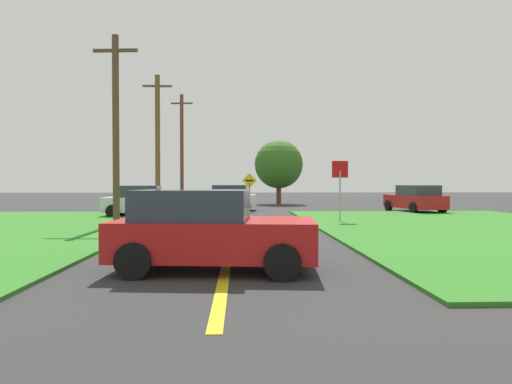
% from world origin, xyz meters
% --- Properties ---
extents(ground_plane, '(120.00, 120.00, 0.00)m').
position_xyz_m(ground_plane, '(0.00, 0.00, 0.00)').
color(ground_plane, '#2F2F2F').
extents(grass_verge_right, '(12.00, 20.00, 0.08)m').
position_xyz_m(grass_verge_right, '(9.22, -4.00, 0.04)').
color(grass_verge_right, '#307624').
rests_on(grass_verge_right, ground).
extents(lane_stripe_center, '(0.20, 14.00, 0.01)m').
position_xyz_m(lane_stripe_center, '(0.00, -8.00, 0.01)').
color(lane_stripe_center, yellow).
rests_on(lane_stripe_center, ground).
extents(stop_sign, '(0.73, 0.14, 2.72)m').
position_xyz_m(stop_sign, '(4.66, -0.94, 1.91)').
color(stop_sign, '#9EA0A8').
rests_on(stop_sign, ground).
extents(car_on_crossroad, '(2.54, 4.51, 1.62)m').
position_xyz_m(car_on_crossroad, '(10.74, 5.88, 0.80)').
color(car_on_crossroad, red).
rests_on(car_on_crossroad, ground).
extents(parked_car_near_building, '(3.96, 2.10, 1.62)m').
position_xyz_m(parked_car_near_building, '(-4.81, 2.97, 0.80)').
color(parked_car_near_building, silver).
rests_on(parked_car_near_building, ground).
extents(car_behind_on_main_road, '(4.14, 2.41, 1.62)m').
position_xyz_m(car_behind_on_main_road, '(-0.33, -11.16, 0.80)').
color(car_behind_on_main_road, red).
rests_on(car_behind_on_main_road, ground).
extents(car_approaching_junction, '(3.99, 2.30, 1.62)m').
position_xyz_m(car_approaching_junction, '(-0.57, 8.13, 0.80)').
color(car_approaching_junction, white).
rests_on(car_approaching_junction, ground).
extents(utility_pole_near, '(1.80, 0.27, 7.68)m').
position_xyz_m(utility_pole_near, '(-4.71, -2.12, 3.99)').
color(utility_pole_near, brown).
rests_on(utility_pole_near, ground).
extents(utility_pole_mid, '(1.80, 0.30, 8.40)m').
position_xyz_m(utility_pole_mid, '(-4.81, 7.38, 4.31)').
color(utility_pole_mid, brown).
rests_on(utility_pole_mid, ground).
extents(utility_pole_far, '(1.80, 0.30, 9.10)m').
position_xyz_m(utility_pole_far, '(-4.58, 16.87, 4.67)').
color(utility_pole_far, brown).
rests_on(utility_pole_far, ground).
extents(direction_sign, '(0.91, 0.09, 2.35)m').
position_xyz_m(direction_sign, '(0.85, 6.79, 1.46)').
color(direction_sign, slate).
rests_on(direction_sign, ground).
extents(oak_tree_left, '(4.00, 4.00, 5.30)m').
position_xyz_m(oak_tree_left, '(3.48, 16.36, 3.29)').
color(oak_tree_left, brown).
rests_on(oak_tree_left, ground).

